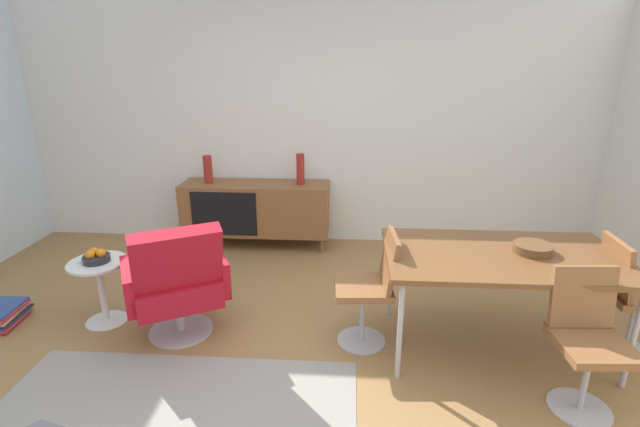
% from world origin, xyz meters
% --- Properties ---
extents(ground_plane, '(8.32, 8.32, 0.00)m').
position_xyz_m(ground_plane, '(0.00, 0.00, 0.00)').
color(ground_plane, '#9E7242').
extents(wall_back, '(6.80, 0.12, 2.80)m').
position_xyz_m(wall_back, '(0.00, 2.60, 1.40)').
color(wall_back, white).
rests_on(wall_back, ground_plane).
extents(sideboard, '(1.60, 0.45, 0.72)m').
position_xyz_m(sideboard, '(-0.58, 2.30, 0.44)').
color(sideboard, brown).
rests_on(sideboard, ground_plane).
extents(vase_cobalt, '(0.09, 0.09, 0.30)m').
position_xyz_m(vase_cobalt, '(-1.08, 2.30, 0.87)').
color(vase_cobalt, maroon).
rests_on(vase_cobalt, sideboard).
extents(vase_sculptural_dark, '(0.09, 0.09, 0.33)m').
position_xyz_m(vase_sculptural_dark, '(-0.08, 2.30, 0.89)').
color(vase_sculptural_dark, maroon).
rests_on(vase_sculptural_dark, sideboard).
extents(dining_table, '(1.60, 0.90, 0.74)m').
position_xyz_m(dining_table, '(1.51, 0.51, 0.70)').
color(dining_table, brown).
rests_on(dining_table, ground_plane).
extents(wooden_bowl_on_table, '(0.26, 0.26, 0.06)m').
position_xyz_m(wooden_bowl_on_table, '(1.71, 0.55, 0.77)').
color(wooden_bowl_on_table, brown).
rests_on(wooden_bowl_on_table, dining_table).
extents(dining_chair_front_right, '(0.42, 0.45, 0.86)m').
position_xyz_m(dining_chair_front_right, '(1.85, -0.05, 0.47)').
color(dining_chair_front_right, brown).
rests_on(dining_chair_front_right, ground_plane).
extents(dining_chair_far_end, '(0.44, 0.41, 0.86)m').
position_xyz_m(dining_chair_far_end, '(2.40, 0.51, 0.47)').
color(dining_chair_far_end, brown).
rests_on(dining_chair_far_end, ground_plane).
extents(dining_chair_near_window, '(0.45, 0.43, 0.86)m').
position_xyz_m(dining_chair_near_window, '(0.62, 0.52, 0.47)').
color(dining_chair_near_window, brown).
rests_on(dining_chair_near_window, ground_plane).
extents(lounge_chair_red, '(0.88, 0.86, 0.95)m').
position_xyz_m(lounge_chair_red, '(-0.80, 0.49, 0.47)').
color(lounge_chair_red, red).
rests_on(lounge_chair_red, ground_plane).
extents(side_table_round, '(0.44, 0.44, 0.52)m').
position_xyz_m(side_table_round, '(-1.49, 0.66, 0.32)').
color(side_table_round, white).
rests_on(side_table_round, ground_plane).
extents(fruit_bowl, '(0.20, 0.20, 0.11)m').
position_xyz_m(fruit_bowl, '(-1.49, 0.66, 0.56)').
color(fruit_bowl, '#262628').
rests_on(fruit_bowl, side_table_round).
extents(magazine_stack, '(0.33, 0.41, 0.15)m').
position_xyz_m(magazine_stack, '(-2.30, 0.56, 0.07)').
color(magazine_stack, red).
rests_on(magazine_stack, ground_plane).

